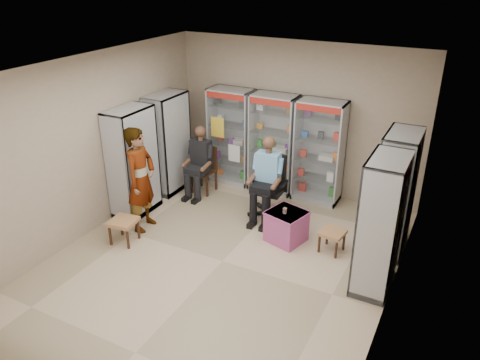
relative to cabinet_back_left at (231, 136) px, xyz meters
The scene contains 18 objects.
floor 3.18m from the cabinet_back_left, 64.54° to the right, with size 6.00×6.00×0.00m, color tan.
room_shell 3.18m from the cabinet_back_left, 64.54° to the right, with size 5.02×6.02×3.01m.
cabinet_back_left is the anchor object (origin of this frame).
cabinet_back_mid 0.95m from the cabinet_back_left, ahead, with size 0.90×0.50×2.00m, color #B4B6BC.
cabinet_back_right 1.90m from the cabinet_back_left, ahead, with size 0.90×0.50×2.00m, color #A7A9AE.
cabinet_right_far 3.71m from the cabinet_back_left, 17.75° to the right, with size 0.50×0.90×2.00m, color #9D9FA3.
cabinet_right_near 4.18m from the cabinet_back_left, 32.28° to the right, with size 0.50×0.90×2.00m, color silver.
cabinet_left_far 1.32m from the cabinet_back_left, 135.00° to the right, with size 0.50×0.90×2.00m, color #ACAEB3.
cabinet_left_near 2.23m from the cabinet_back_left, 114.61° to the right, with size 0.50×0.90×2.00m, color silver.
wooden_chair 0.94m from the cabinet_back_left, 108.90° to the right, with size 0.42×0.42×0.94m, color black.
seated_customer 0.88m from the cabinet_back_left, 107.77° to the right, with size 0.44×0.60×1.34m, color black, non-canonical shape.
office_chair 1.73m from the cabinet_back_left, 37.64° to the right, with size 0.63×0.63×1.15m, color black.
seated_shopkeeper 1.73m from the cabinet_back_left, 38.96° to the right, with size 0.48×0.67×1.47m, color #76A5EB, non-canonical shape.
pink_trunk 2.69m from the cabinet_back_left, 41.02° to the right, with size 0.56×0.54×0.54m, color #B14686.
tea_glass 2.64m from the cabinet_back_left, 42.14° to the right, with size 0.07×0.07×0.09m, color #512707.
woven_stool_a 3.30m from the cabinet_back_left, 31.25° to the right, with size 0.37×0.37×0.37m, color #A17644.
woven_stool_b 3.11m from the cabinet_back_left, 98.34° to the right, with size 0.42×0.42×0.42m, color #A67546.
standing_man 2.47m from the cabinet_back_left, 100.24° to the right, with size 0.68×0.44×1.86m, color gray.
Camera 1 is at (3.07, -5.33, 4.29)m, focal length 35.00 mm.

